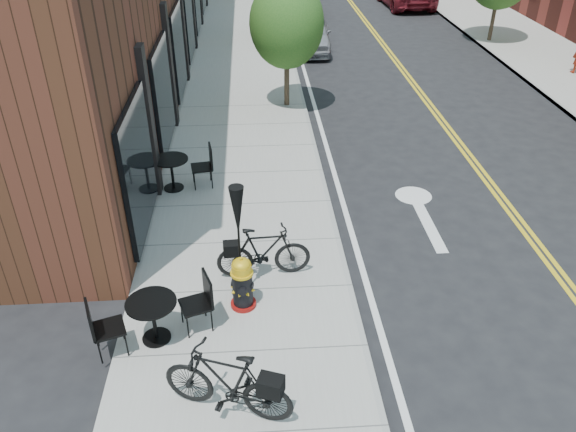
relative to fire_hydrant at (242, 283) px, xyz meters
name	(u,v)px	position (x,y,z in m)	size (l,w,h in m)	color
ground	(352,290)	(1.97, 0.42, -0.60)	(120.00, 120.00, 0.00)	black
sidewalk_near	(243,96)	(-0.03, 10.42, -0.54)	(4.00, 70.00, 0.12)	#9E9B93
tree_near_a	(287,24)	(1.37, 9.42, 2.00)	(2.20, 2.20, 3.81)	#382B1E
fire_hydrant	(242,283)	(0.00, 0.00, 0.00)	(0.55, 0.55, 1.01)	maroon
bicycle_left	(227,383)	(-0.20, -2.19, 0.08)	(0.53, 1.87, 1.12)	black
bicycle_right	(264,252)	(0.39, 0.83, 0.04)	(0.49, 1.72, 1.03)	black
bistro_set_b	(153,315)	(-1.39, -0.71, 0.02)	(1.88, 1.06, 0.99)	black
bistro_set_c	(172,169)	(-1.63, 4.22, 0.02)	(1.90, 0.91, 1.00)	black
patio_umbrella	(238,220)	(-0.03, 0.33, 1.07)	(0.35, 0.35, 2.16)	black
parked_car_a	(311,33)	(2.77, 15.82, 0.08)	(1.60, 3.99, 1.36)	#92939A
parked_car_b	(304,4)	(3.01, 21.39, 0.07)	(1.42, 4.07, 1.34)	black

